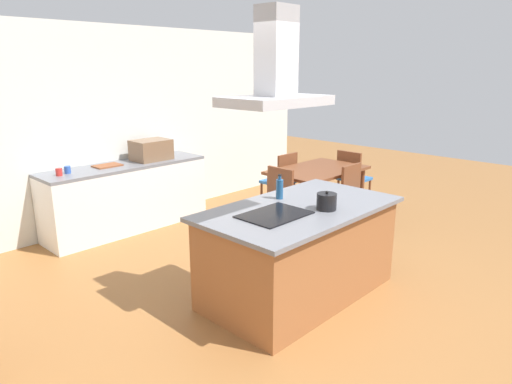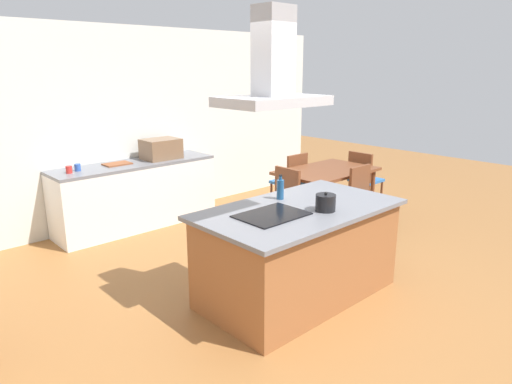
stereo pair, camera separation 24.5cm
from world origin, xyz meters
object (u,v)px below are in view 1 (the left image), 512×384
object	(u,v)px
dining_table	(317,174)
chair_at_left_end	(275,198)
chair_at_right_end	(352,175)
cutting_board	(107,166)
chair_facing_back_wall	(282,178)
cooktop	(274,215)
tea_kettle	(327,201)
chair_facing_island	(357,194)
olive_oil_bottle	(280,189)
coffee_mug_red	(59,172)
coffee_mug_blue	(67,170)
range_hood	(276,74)
countertop_microwave	(151,150)

from	to	relation	value
dining_table	chair_at_left_end	distance (m)	0.93
chair_at_right_end	cutting_board	bearing A→B (deg)	152.88
chair_facing_back_wall	chair_at_right_end	world-z (taller)	same
cooktop	tea_kettle	xyz separation A→B (m)	(0.46, -0.23, 0.07)
chair_facing_back_wall	chair_facing_island	bearing A→B (deg)	-90.00
cooktop	olive_oil_bottle	xyz separation A→B (m)	(0.43, 0.31, 0.10)
cooktop	chair_facing_island	world-z (taller)	cooktop
cooktop	chair_at_left_end	distance (m)	1.95
coffee_mug_red	dining_table	world-z (taller)	coffee_mug_red
cooktop	coffee_mug_red	distance (m)	2.93
tea_kettle	olive_oil_bottle	xyz separation A→B (m)	(-0.03, 0.54, 0.03)
olive_oil_bottle	coffee_mug_blue	distance (m)	2.77
chair_at_left_end	chair_at_right_end	distance (m)	1.83
coffee_mug_blue	chair_at_left_end	xyz separation A→B (m)	(1.96, -1.64, -0.44)
tea_kettle	chair_facing_island	xyz separation A→B (m)	(1.89, 0.83, -0.47)
cooktop	coffee_mug_blue	world-z (taller)	coffee_mug_blue
cooktop	olive_oil_bottle	size ratio (longest dim) A/B	2.46
cutting_board	dining_table	distance (m)	2.88
dining_table	chair_at_right_end	bearing A→B (deg)	0.00
tea_kettle	chair_at_right_end	world-z (taller)	tea_kettle
olive_oil_bottle	range_hood	distance (m)	1.22
olive_oil_bottle	dining_table	distance (m)	2.17
tea_kettle	chair_facing_island	world-z (taller)	tea_kettle
coffee_mug_red	chair_facing_island	size ratio (longest dim) A/B	0.10
tea_kettle	coffee_mug_blue	size ratio (longest dim) A/B	2.61
olive_oil_bottle	cutting_board	distance (m)	2.65
olive_oil_bottle	range_hood	size ratio (longest dim) A/B	0.27
coffee_mug_red	range_hood	world-z (taller)	range_hood
olive_oil_bottle	tea_kettle	bearing A→B (deg)	-86.86
countertop_microwave	chair_at_left_end	xyz separation A→B (m)	(0.78, -1.62, -0.53)
chair_facing_island	olive_oil_bottle	bearing A→B (deg)	-171.62
chair_at_left_end	chair_facing_back_wall	size ratio (longest dim) A/B	1.00
cutting_board	range_hood	distance (m)	3.16
olive_oil_bottle	chair_at_right_end	world-z (taller)	olive_oil_bottle
chair_facing_island	chair_at_right_end	distance (m)	1.13
tea_kettle	coffee_mug_red	world-z (taller)	tea_kettle
tea_kettle	range_hood	world-z (taller)	range_hood
tea_kettle	cutting_board	bearing A→B (deg)	98.13
dining_table	range_hood	world-z (taller)	range_hood
dining_table	chair_facing_island	distance (m)	0.68
chair_at_left_end	chair_at_right_end	world-z (taller)	same
countertop_microwave	coffee_mug_blue	bearing A→B (deg)	178.68
cooktop	dining_table	world-z (taller)	cooktop
cooktop	chair_facing_back_wall	distance (m)	3.06
range_hood	countertop_microwave	bearing A→B (deg)	77.22
coffee_mug_red	chair_facing_island	bearing A→B (deg)	-36.90
range_hood	dining_table	bearing A→B (deg)	28.29
coffee_mug_red	range_hood	bearing A→B (deg)	-76.96
coffee_mug_blue	chair_at_left_end	size ratio (longest dim) A/B	0.10
coffee_mug_blue	chair_facing_island	distance (m)	3.72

